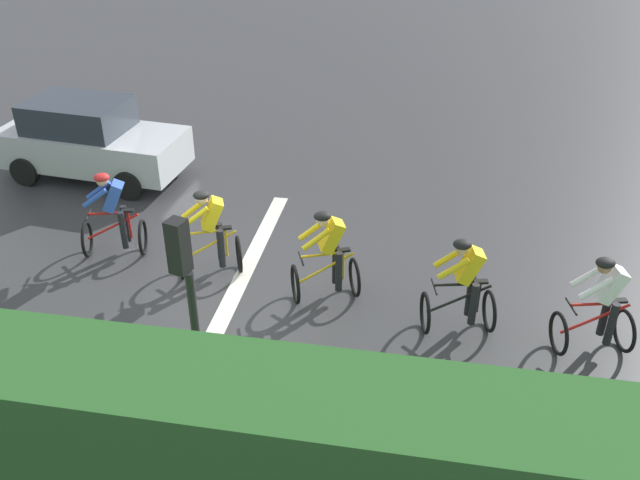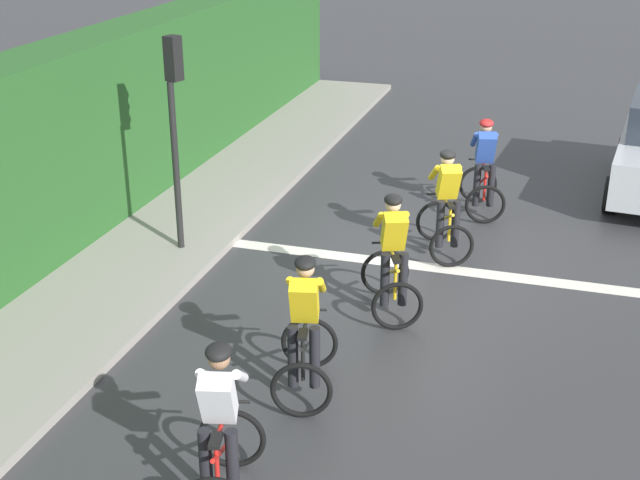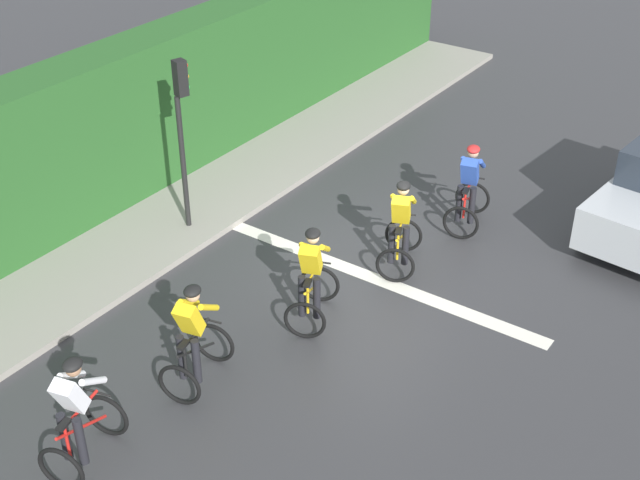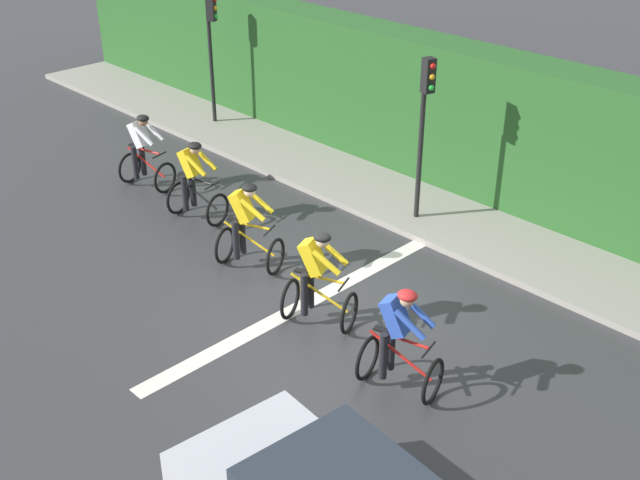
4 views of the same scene
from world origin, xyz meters
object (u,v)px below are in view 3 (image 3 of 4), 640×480
(cyclist_fourth, at_px, (400,229))
(traffic_light_near_crossing, at_px, (182,121))
(cyclist_trailing, at_px, (468,190))
(cyclist_second, at_px, (194,340))
(cyclist_lead, at_px, (78,417))
(cyclist_mid, at_px, (312,279))

(cyclist_fourth, bearing_deg, traffic_light_near_crossing, 15.99)
(cyclist_fourth, xyz_separation_m, cyclist_trailing, (-0.32, -1.94, 0.00))
(cyclist_second, relative_size, cyclist_trailing, 1.00)
(cyclist_second, bearing_deg, cyclist_trailing, -100.64)
(cyclist_lead, xyz_separation_m, cyclist_second, (-0.15, -2.01, 0.00))
(cyclist_second, distance_m, cyclist_fourth, 4.42)
(cyclist_lead, bearing_deg, cyclist_trailing, -99.12)
(cyclist_second, xyz_separation_m, cyclist_trailing, (-1.18, -6.28, 0.00))
(cyclist_lead, bearing_deg, cyclist_mid, -98.72)
(cyclist_trailing, bearing_deg, cyclist_lead, 80.88)
(cyclist_fourth, height_order, traffic_light_near_crossing, traffic_light_near_crossing)
(cyclist_mid, xyz_separation_m, cyclist_trailing, (-0.68, -4.08, 0.00))
(cyclist_lead, height_order, cyclist_trailing, same)
(cyclist_mid, bearing_deg, cyclist_trailing, -99.52)
(cyclist_trailing, relative_size, traffic_light_near_crossing, 0.50)
(cyclist_mid, relative_size, traffic_light_near_crossing, 0.50)
(cyclist_second, xyz_separation_m, cyclist_mid, (-0.50, -2.20, 0.00))
(cyclist_fourth, relative_size, traffic_light_near_crossing, 0.50)
(cyclist_second, relative_size, cyclist_mid, 1.00)
(cyclist_mid, xyz_separation_m, cyclist_fourth, (-0.36, -2.13, 0.00))
(cyclist_second, bearing_deg, cyclist_fourth, -101.17)
(cyclist_trailing, bearing_deg, cyclist_second, 79.36)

